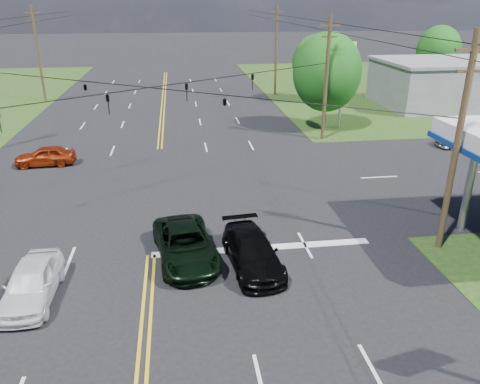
{
  "coord_description": "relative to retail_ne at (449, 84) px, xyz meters",
  "views": [
    {
      "loc": [
        1.48,
        -14.41,
        10.52
      ],
      "look_at": [
        4.24,
        6.0,
        2.0
      ],
      "focal_mm": 35.0,
      "sensor_mm": 36.0,
      "label": 1
    }
  ],
  "objects": [
    {
      "name": "ground",
      "position": [
        -30.0,
        -20.0,
        -2.2
      ],
      "size": [
        280.0,
        280.0,
        0.0
      ],
      "primitive_type": "plane",
      "color": "black",
      "rests_on": "ground"
    },
    {
      "name": "grass_ne",
      "position": [
        5.0,
        12.0,
        -2.2
      ],
      "size": [
        46.0,
        48.0,
        0.03
      ],
      "primitive_type": "cube",
      "color": "#1A3B13",
      "rests_on": "ground"
    },
    {
      "name": "stop_bar",
      "position": [
        -25.0,
        -28.0,
        -2.2
      ],
      "size": [
        10.0,
        0.5,
        0.02
      ],
      "primitive_type": "cube",
      "color": "silver",
      "rests_on": "ground"
    },
    {
      "name": "retail_ne",
      "position": [
        0.0,
        0.0,
        0.0
      ],
      "size": [
        14.0,
        10.0,
        4.4
      ],
      "primitive_type": "cube",
      "color": "slate",
      "rests_on": "ground"
    },
    {
      "name": "pole_se",
      "position": [
        -17.0,
        -29.0,
        2.72
      ],
      "size": [
        1.6,
        0.28,
        9.5
      ],
      "color": "#402F1B",
      "rests_on": "ground"
    },
    {
      "name": "pole_ne",
      "position": [
        -17.0,
        -11.0,
        2.72
      ],
      "size": [
        1.6,
        0.28,
        9.5
      ],
      "color": "#402F1B",
      "rests_on": "ground"
    },
    {
      "name": "pole_left_far",
      "position": [
        -43.0,
        8.0,
        2.97
      ],
      "size": [
        1.6,
        0.28,
        10.0
      ],
      "color": "#402F1B",
      "rests_on": "ground"
    },
    {
      "name": "pole_right_far",
      "position": [
        -17.0,
        8.0,
        2.97
      ],
      "size": [
        1.6,
        0.28,
        10.0
      ],
      "color": "#402F1B",
      "rests_on": "ground"
    },
    {
      "name": "span_wire_signals",
      "position": [
        -30.0,
        -20.0,
        3.8
      ],
      "size": [
        26.0,
        18.0,
        1.13
      ],
      "color": "black",
      "rests_on": "ground"
    },
    {
      "name": "power_lines",
      "position": [
        -30.0,
        -22.0,
        6.4
      ],
      "size": [
        26.04,
        100.0,
        0.64
      ],
      "color": "black",
      "rests_on": "ground"
    },
    {
      "name": "tree_right_a",
      "position": [
        -16.0,
        -8.0,
        2.67
      ],
      "size": [
        5.7,
        5.7,
        8.18
      ],
      "color": "#402F1B",
      "rests_on": "ground"
    },
    {
      "name": "tree_right_b",
      "position": [
        -13.5,
        4.0,
        2.02
      ],
      "size": [
        4.94,
        4.94,
        7.09
      ],
      "color": "#402F1B",
      "rests_on": "ground"
    },
    {
      "name": "tree_far_r",
      "position": [
        4.0,
        10.0,
        2.34
      ],
      "size": [
        5.32,
        5.32,
        7.63
      ],
      "color": "#402F1B",
      "rests_on": "ground"
    },
    {
      "name": "pickup_dkgreen",
      "position": [
        -28.48,
        -28.5,
        -1.48
      ],
      "size": [
        3.08,
        5.46,
        1.44
      ],
      "primitive_type": "imported",
      "rotation": [
        0.0,
        0.0,
        0.14
      ],
      "color": "black",
      "rests_on": "ground"
    },
    {
      "name": "suv_black",
      "position": [
        -25.7,
        -29.45,
        -1.51
      ],
      "size": [
        2.42,
        4.94,
        1.38
      ],
      "primitive_type": "imported",
      "rotation": [
        0.0,
        0.0,
        0.1
      ],
      "color": "black",
      "rests_on": "ground"
    },
    {
      "name": "pickup_white",
      "position": [
        -34.26,
        -30.67,
        -1.48
      ],
      "size": [
        1.73,
        4.24,
        1.44
      ],
      "primitive_type": "imported",
      "rotation": [
        0.0,
        0.0,
        -0.01
      ],
      "color": "white",
      "rests_on": "ground"
    },
    {
      "name": "sedan_red",
      "position": [
        -37.57,
        -14.69,
        -1.53
      ],
      "size": [
        4.02,
        1.83,
        1.34
      ],
      "primitive_type": "imported",
      "rotation": [
        0.0,
        0.0,
        -1.5
      ],
      "color": "maroon",
      "rests_on": "ground"
    },
    {
      "name": "sedan_far",
      "position": [
        -6.5,
        -14.5,
        -1.47
      ],
      "size": [
        5.16,
        2.4,
        1.46
      ],
      "primitive_type": "imported",
      "rotation": [
        0.0,
        0.0,
        -1.64
      ],
      "color": "silver",
      "rests_on": "ground"
    },
    {
      "name": "polesign_ne",
      "position": [
        -14.56,
        -7.82,
        3.43
      ],
      "size": [
        2.03,
        0.6,
        7.35
      ],
      "color": "#A5A5AA",
      "rests_on": "ground"
    }
  ]
}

